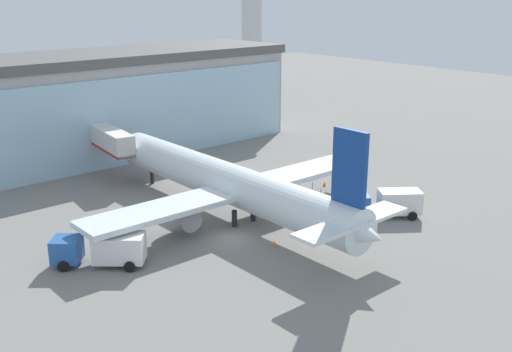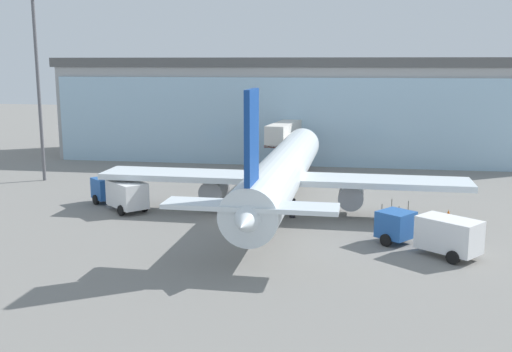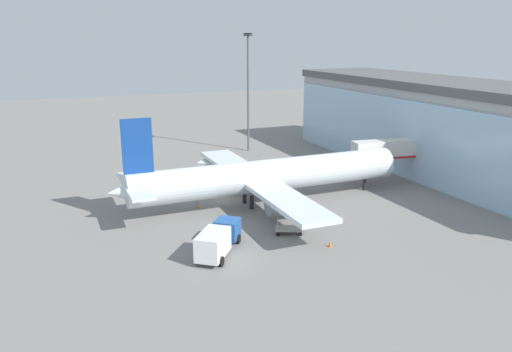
% 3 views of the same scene
% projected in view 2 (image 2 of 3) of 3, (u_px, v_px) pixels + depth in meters
% --- Properties ---
extents(ground, '(240.00, 240.00, 0.00)m').
position_uv_depth(ground, '(238.00, 220.00, 49.44)').
color(ground, gray).
extents(terminal_building, '(64.14, 17.85, 13.41)m').
position_uv_depth(terminal_building, '(297.00, 108.00, 81.25)').
color(terminal_building, '#A2A2A2').
rests_on(terminal_building, ground).
extents(jet_bridge, '(3.34, 11.63, 5.85)m').
position_uv_depth(jet_bridge, '(287.00, 133.00, 71.75)').
color(jet_bridge, silver).
rests_on(jet_bridge, ground).
extents(apron_light_mast, '(3.20, 0.40, 20.06)m').
position_uv_depth(apron_light_mast, '(37.00, 72.00, 63.99)').
color(apron_light_mast, '#59595E').
rests_on(apron_light_mast, ground).
extents(airplane, '(31.48, 37.08, 11.28)m').
position_uv_depth(airplane, '(282.00, 172.00, 51.95)').
color(airplane, white).
rests_on(airplane, ground).
extents(catering_truck, '(7.02, 6.36, 2.65)m').
position_uv_depth(catering_truck, '(120.00, 192.00, 53.21)').
color(catering_truck, '#2659A5').
rests_on(catering_truck, ground).
extents(fuel_truck, '(7.21, 6.05, 2.65)m').
position_uv_depth(fuel_truck, '(431.00, 232.00, 40.96)').
color(fuel_truck, '#2659A5').
rests_on(fuel_truck, ground).
extents(baggage_cart, '(2.52, 3.19, 1.50)m').
position_uv_depth(baggage_cart, '(395.00, 214.00, 49.48)').
color(baggage_cart, '#9E998C').
rests_on(baggage_cart, ground).
extents(safety_cone_nose, '(0.36, 0.36, 0.55)m').
position_uv_depth(safety_cone_nose, '(249.00, 232.00, 45.17)').
color(safety_cone_nose, orange).
rests_on(safety_cone_nose, ground).
extents(safety_cone_wingtip, '(0.36, 0.36, 0.55)m').
position_uv_depth(safety_cone_wingtip, '(448.00, 213.00, 50.83)').
color(safety_cone_wingtip, orange).
rests_on(safety_cone_wingtip, ground).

